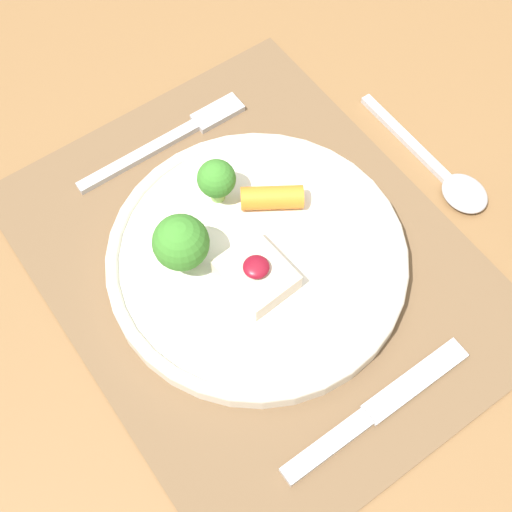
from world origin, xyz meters
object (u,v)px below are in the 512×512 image
at_px(dinner_plate, 252,257).
at_px(fork, 174,137).
at_px(knife, 365,419).
at_px(spoon, 450,179).

relative_size(dinner_plate, fork, 1.45).
xyz_separation_m(knife, spoon, (-0.14, 0.22, -0.00)).
xyz_separation_m(dinner_plate, spoon, (0.04, 0.21, -0.01)).
relative_size(dinner_plate, spoon, 1.57).
bearing_deg(knife, dinner_plate, 174.89).
bearing_deg(dinner_plate, spoon, 80.18).
xyz_separation_m(fork, spoon, (0.20, 0.19, -0.00)).
height_order(knife, spoon, spoon).
xyz_separation_m(fork, knife, (0.34, -0.03, -0.00)).
bearing_deg(fork, knife, -4.27).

